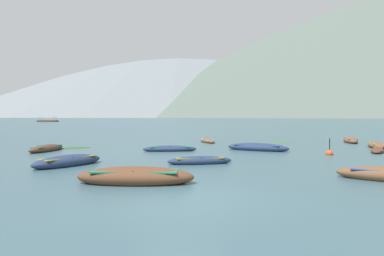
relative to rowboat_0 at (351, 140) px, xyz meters
name	(u,v)px	position (x,y,z in m)	size (l,w,h in m)	color
ground_plane	(198,117)	(-15.09, 1478.07, -0.19)	(6000.00, 6000.00, 0.00)	#385660
mountain_1	(74,94)	(-564.08, 1407.99, 101.32)	(603.31, 603.31, 203.03)	slate
mountain_2	(185,71)	(-74.68, 1500.71, 215.72)	(1815.26, 1815.26, 431.83)	slate
mountain_3	(369,49)	(678.05, 1314.58, 276.04)	(2119.00, 2119.00, 552.47)	#56665B
rowboat_0	(351,140)	(0.00, 0.00, 0.00)	(1.95, 3.79, 0.61)	brown
rowboat_1	(207,141)	(-13.67, -0.28, -0.04)	(1.83, 3.19, 0.47)	brown
rowboat_2	(258,148)	(-10.23, -7.55, 0.02)	(4.64, 3.15, 0.68)	navy
rowboat_3	(377,150)	(-2.11, -8.58, -0.07)	(2.26, 3.00, 0.37)	#4C3323
rowboat_4	(170,149)	(-16.61, -8.11, -0.03)	(3.95, 1.46, 0.50)	navy
rowboat_5	(377,145)	(-0.23, -5.01, -0.02)	(2.27, 3.74, 0.54)	brown
rowboat_6	(47,149)	(-25.40, -8.36, 0.00)	(1.70, 3.68, 0.60)	#4C3323
rowboat_8	(68,161)	(-21.13, -15.16, 0.02)	(3.21, 3.82, 0.68)	navy
rowboat_9	(200,161)	(-14.48, -14.40, -0.03)	(3.54, 1.57, 0.51)	navy
rowboat_10	(135,177)	(-16.90, -19.43, 0.05)	(4.39, 1.47, 0.77)	brown
ferry_0	(48,121)	(-86.19, 123.01, 0.26)	(8.88, 3.68, 2.54)	brown
mooring_buoy	(329,153)	(-6.10, -10.29, -0.08)	(0.47, 0.47, 1.21)	#DB4C1E
weed_patch_0	(281,142)	(-6.53, 0.34, -0.19)	(2.87, 1.10, 0.14)	#38662D
weed_patch_2	(74,148)	(-24.25, -6.12, -0.19)	(2.50, 1.31, 0.14)	#2D5628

